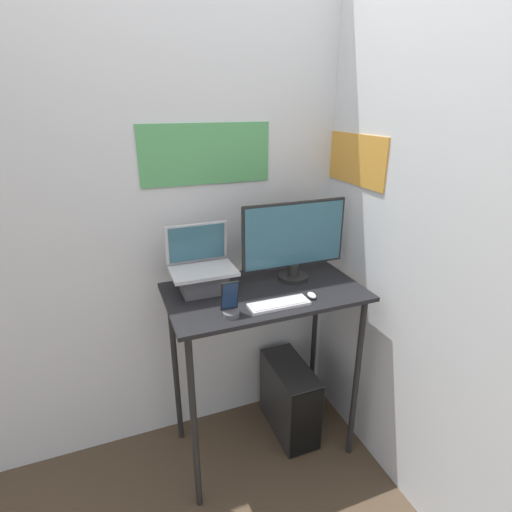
{
  "coord_description": "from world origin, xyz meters",
  "views": [
    {
      "loc": [
        -0.66,
        -1.31,
        1.8
      ],
      "look_at": [
        -0.04,
        0.26,
        1.14
      ],
      "focal_mm": 28.0,
      "sensor_mm": 36.0,
      "label": 1
    }
  ],
  "objects_px": {
    "monitor": "(294,241)",
    "cell_phone": "(230,305)",
    "keyboard": "(278,304)",
    "computer_tower": "(289,398)",
    "laptop": "(203,274)",
    "mouse": "(312,295)"
  },
  "relations": [
    {
      "from": "mouse",
      "to": "cell_phone",
      "type": "height_order",
      "value": "cell_phone"
    },
    {
      "from": "laptop",
      "to": "cell_phone",
      "type": "xyz_separation_m",
      "value": [
        0.05,
        -0.27,
        -0.04
      ]
    },
    {
      "from": "monitor",
      "to": "mouse",
      "type": "bearing_deg",
      "value": -93.67
    },
    {
      "from": "monitor",
      "to": "cell_phone",
      "type": "xyz_separation_m",
      "value": [
        -0.41,
        -0.24,
        -0.15
      ]
    },
    {
      "from": "laptop",
      "to": "mouse",
      "type": "xyz_separation_m",
      "value": [
        0.44,
        -0.25,
        -0.07
      ]
    },
    {
      "from": "keyboard",
      "to": "cell_phone",
      "type": "relative_size",
      "value": 1.73
    },
    {
      "from": "cell_phone",
      "to": "computer_tower",
      "type": "relative_size",
      "value": 0.37
    },
    {
      "from": "mouse",
      "to": "computer_tower",
      "type": "distance_m",
      "value": 0.79
    },
    {
      "from": "cell_phone",
      "to": "computer_tower",
      "type": "bearing_deg",
      "value": 29.31
    },
    {
      "from": "monitor",
      "to": "computer_tower",
      "type": "height_order",
      "value": "monitor"
    },
    {
      "from": "keyboard",
      "to": "mouse",
      "type": "height_order",
      "value": "mouse"
    },
    {
      "from": "monitor",
      "to": "computer_tower",
      "type": "distance_m",
      "value": 0.95
    },
    {
      "from": "cell_phone",
      "to": "computer_tower",
      "type": "height_order",
      "value": "cell_phone"
    },
    {
      "from": "monitor",
      "to": "cell_phone",
      "type": "height_order",
      "value": "monitor"
    },
    {
      "from": "laptop",
      "to": "computer_tower",
      "type": "bearing_deg",
      "value": -5.6
    },
    {
      "from": "keyboard",
      "to": "mouse",
      "type": "xyz_separation_m",
      "value": [
        0.17,
        0.01,
        0.0
      ]
    },
    {
      "from": "keyboard",
      "to": "computer_tower",
      "type": "xyz_separation_m",
      "value": [
        0.19,
        0.22,
        -0.75
      ]
    },
    {
      "from": "monitor",
      "to": "mouse",
      "type": "xyz_separation_m",
      "value": [
        -0.01,
        -0.22,
        -0.19
      ]
    },
    {
      "from": "keyboard",
      "to": "cell_phone",
      "type": "height_order",
      "value": "cell_phone"
    },
    {
      "from": "mouse",
      "to": "cell_phone",
      "type": "bearing_deg",
      "value": -177.22
    },
    {
      "from": "mouse",
      "to": "keyboard",
      "type": "bearing_deg",
      "value": -175.26
    },
    {
      "from": "laptop",
      "to": "monitor",
      "type": "xyz_separation_m",
      "value": [
        0.45,
        -0.03,
        0.11
      ]
    }
  ]
}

